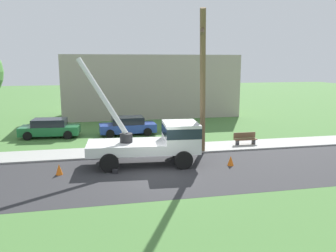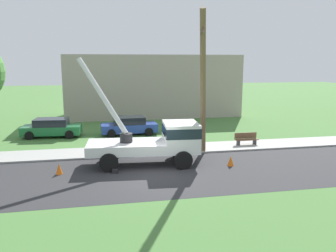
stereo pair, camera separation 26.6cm
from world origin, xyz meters
name	(u,v)px [view 1 (the left image)]	position (x,y,z in m)	size (l,w,h in m)	color
ground_plane	(132,130)	(0.00, 12.00, 0.00)	(120.00, 120.00, 0.00)	#477538
road_asphalt	(157,174)	(0.00, 0.00, 0.00)	(80.00, 7.03, 0.01)	#2B2B2D
sidewalk_strip	(144,150)	(0.00, 4.80, 0.05)	(80.00, 2.56, 0.10)	#9E9E99
utility_truck	(158,139)	(0.41, 1.86, 1.41)	(6.74, 3.25, 5.98)	silver
leaning_utility_pole	(203,85)	(3.15, 2.37, 4.39)	(1.49, 3.56, 8.58)	brown
traffic_cone_ahead	(231,161)	(4.32, 0.63, 0.28)	(0.36, 0.36, 0.56)	orange
traffic_cone_behind	(59,169)	(-4.93, 0.97, 0.28)	(0.36, 0.36, 0.56)	orange
parked_sedan_green	(50,128)	(-6.44, 10.53, 0.71)	(4.54, 2.26, 1.42)	#1E6638
parked_sedan_blue	(128,126)	(-0.51, 10.26, 0.71)	(4.45, 2.11, 1.42)	#263F99
park_bench	(245,139)	(7.09, 4.86, 0.46)	(1.60, 0.45, 0.90)	brown
lowrise_building_backdrop	(150,86)	(2.89, 19.97, 3.20)	(18.00, 6.00, 6.40)	#A5998C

